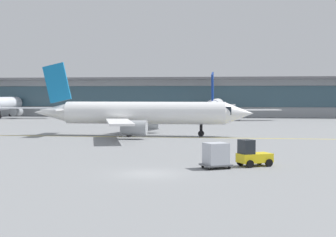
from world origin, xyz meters
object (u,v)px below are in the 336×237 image
object	(u,v)px
baggage_tug	(252,155)
cargo_dolly_lead	(216,155)
gate_airplane_1	(216,106)
taxiing_regional_jet	(142,114)

from	to	relation	value
baggage_tug	cargo_dolly_lead	world-z (taller)	baggage_tug
gate_airplane_1	cargo_dolly_lead	world-z (taller)	gate_airplane_1
taxiing_regional_jet	baggage_tug	bearing A→B (deg)	-63.44
gate_airplane_1	taxiing_regional_jet	xyz separation A→B (m)	(-7.41, -43.05, 0.03)
cargo_dolly_lead	baggage_tug	bearing A→B (deg)	0.00
gate_airplane_1	baggage_tug	bearing A→B (deg)	-174.81
gate_airplane_1	baggage_tug	xyz separation A→B (m)	(6.75, -70.43, -2.05)
gate_airplane_1	cargo_dolly_lead	size ratio (longest dim) A/B	11.25
taxiing_regional_jet	cargo_dolly_lead	size ratio (longest dim) A/B	11.38
taxiing_regional_jet	cargo_dolly_lead	distance (m)	31.23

